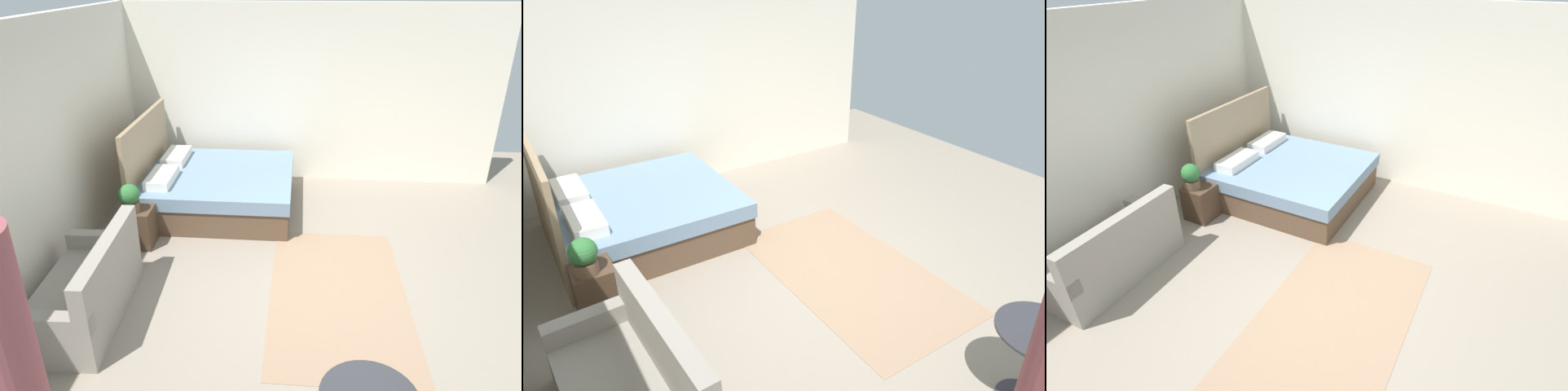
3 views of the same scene
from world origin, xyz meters
TOP-DOWN VIEW (x-y plane):
  - ground_plane at (0.00, 0.00)m, footprint 9.19×8.74m
  - wall_right at (3.10, 0.00)m, footprint 0.12×5.74m
  - area_rug at (-0.08, -0.31)m, footprint 2.54×1.43m
  - bed at (1.87, 1.34)m, footprint 1.91×2.07m
  - couch at (-0.63, 2.15)m, footprint 1.53×0.82m
  - nightstand at (0.78, 2.09)m, footprint 0.44×0.37m
  - potted_plant at (0.68, 2.14)m, footprint 0.25×0.25m
  - balcony_table at (-2.06, -0.34)m, footprint 0.64×0.64m

SIDE VIEW (x-z plane):
  - ground_plane at x=0.00m, z-range -0.02..0.00m
  - area_rug at x=-0.08m, z-range 0.00..0.01m
  - nightstand at x=0.78m, z-range 0.00..0.49m
  - couch at x=-0.63m, z-range -0.14..0.71m
  - bed at x=1.87m, z-range -0.36..0.97m
  - balcony_table at x=-2.06m, z-range 0.14..0.83m
  - potted_plant at x=0.68m, z-range 0.49..0.85m
  - wall_right at x=3.10m, z-range 0.00..2.71m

